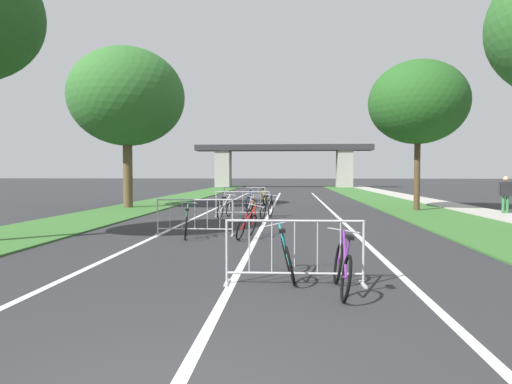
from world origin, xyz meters
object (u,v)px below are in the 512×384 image
tree_left_oak_mid (127,97)px  tree_right_cypress_far (418,103)px  bicycle_black_3 (267,209)px  pedestrian_in_red_jacket (506,191)px  crowd_barrier_second (195,217)px  bicycle_yellow_7 (264,199)px  crowd_barrier_third (243,204)px  bicycle_orange_1 (252,210)px  crowd_barrier_fourth (245,197)px  bicycle_white_8 (225,209)px  bicycle_teal_2 (287,257)px  bicycle_silver_0 (250,207)px  bicycle_purple_4 (342,268)px  bicycle_blue_5 (249,201)px  bicycle_red_9 (247,225)px  bicycle_green_6 (186,225)px  crowd_barrier_nearest (295,253)px

tree_left_oak_mid → tree_right_cypress_far: bearing=-2.9°
bicycle_black_3 → pedestrian_in_red_jacket: 10.37m
crowd_barrier_second → bicycle_black_3: bearing=70.1°
bicycle_yellow_7 → tree_left_oak_mid: bearing=-171.3°
crowd_barrier_second → crowd_barrier_third: same height
tree_right_cypress_far → bicycle_orange_1: 9.69m
crowd_barrier_third → crowd_barrier_fourth: size_ratio=1.01×
tree_left_oak_mid → bicycle_white_8: (5.70, -4.59, -5.31)m
crowd_barrier_third → crowd_barrier_fourth: same height
bicycle_teal_2 → bicycle_yellow_7: bearing=90.2°
bicycle_silver_0 → bicycle_white_8: size_ratio=1.04×
crowd_barrier_third → bicycle_purple_4: size_ratio=1.31×
bicycle_blue_5 → bicycle_white_8: bicycle_white_8 is taller
bicycle_red_9 → bicycle_purple_4: bearing=-58.2°
bicycle_silver_0 → crowd_barrier_second: bearing=69.0°
crowd_barrier_fourth → bicycle_yellow_7: crowd_barrier_fourth is taller
crowd_barrier_second → bicycle_purple_4: size_ratio=1.30×
bicycle_silver_0 → bicycle_red_9: size_ratio=0.98×
crowd_barrier_third → bicycle_teal_2: bearing=-79.9°
bicycle_orange_1 → bicycle_white_8: bicycle_white_8 is taller
crowd_barrier_second → bicycle_green_6: bearing=-104.1°
bicycle_green_6 → bicycle_silver_0: bearing=67.6°
bicycle_black_3 → bicycle_white_8: bearing=-166.1°
crowd_barrier_third → bicycle_silver_0: (0.25, 0.44, -0.15)m
bicycle_blue_5 → pedestrian_in_red_jacket: pedestrian_in_red_jacket is taller
bicycle_yellow_7 → crowd_barrier_third: bearing=-102.4°
bicycle_black_3 → bicycle_teal_2: bearing=-71.0°
bicycle_red_9 → tree_right_cypress_far: bearing=64.9°
tree_right_cypress_far → bicycle_black_3: tree_right_cypress_far is taller
bicycle_purple_4 → bicycle_blue_5: 16.87m
bicycle_white_8 → bicycle_teal_2: bearing=-63.0°
crowd_barrier_second → bicycle_white_8: 5.08m
pedestrian_in_red_jacket → bicycle_purple_4: bearing=54.4°
crowd_barrier_nearest → bicycle_black_3: size_ratio=1.34×
crowd_barrier_third → bicycle_yellow_7: crowd_barrier_third is taller
tree_left_oak_mid → bicycle_red_9: size_ratio=4.83×
tree_left_oak_mid → bicycle_blue_5: bearing=8.7°
bicycle_orange_1 → bicycle_purple_4: bicycle_purple_4 is taller
bicycle_purple_4 → tree_right_cypress_far: bearing=71.0°
tree_right_cypress_far → bicycle_yellow_7: 9.19m
tree_left_oak_mid → crowd_barrier_third: tree_left_oak_mid is taller
crowd_barrier_nearest → bicycle_teal_2: crowd_barrier_nearest is taller
bicycle_yellow_7 → pedestrian_in_red_jacket: 11.55m
tree_left_oak_mid → bicycle_teal_2: size_ratio=4.77×
tree_left_oak_mid → bicycle_purple_4: (9.11, -15.67, -5.29)m
bicycle_black_3 → bicycle_white_8: size_ratio=1.06×
crowd_barrier_second → bicycle_black_3: crowd_barrier_second is taller
bicycle_green_6 → bicycle_white_8: bicycle_green_6 is taller
bicycle_silver_0 → bicycle_red_9: bicycle_silver_0 is taller
crowd_barrier_second → crowd_barrier_third: (0.80, 5.58, 0.00)m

